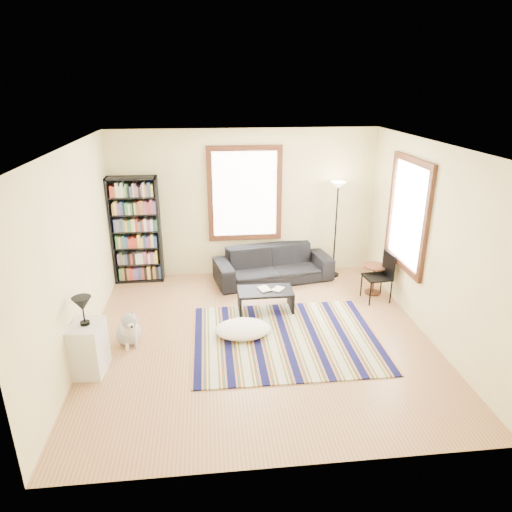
{
  "coord_description": "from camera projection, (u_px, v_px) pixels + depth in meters",
  "views": [
    {
      "loc": [
        -0.69,
        -5.92,
        3.57
      ],
      "look_at": [
        0.0,
        0.5,
        1.1
      ],
      "focal_mm": 32.0,
      "sensor_mm": 36.0,
      "label": 1
    }
  ],
  "objects": [
    {
      "name": "floor_cushion",
      "position": [
        243.0,
        329.0,
        6.83
      ],
      "size": [
        0.97,
        0.83,
        0.21
      ],
      "primitive_type": "ellipsoid",
      "rotation": [
        0.0,
        0.0,
        0.29
      ],
      "color": "white",
      "rests_on": "floor"
    },
    {
      "name": "sofa",
      "position": [
        273.0,
        264.0,
        8.68
      ],
      "size": [
        1.25,
        2.31,
        0.64
      ],
      "primitive_type": "imported",
      "rotation": [
        0.0,
        0.0,
        0.19
      ],
      "color": "black",
      "rests_on": "floor"
    },
    {
      "name": "folding_chair",
      "position": [
        377.0,
        277.0,
        7.84
      ],
      "size": [
        0.46,
        0.44,
        0.86
      ],
      "primitive_type": "cube",
      "rotation": [
        0.0,
        0.0,
        0.11
      ],
      "color": "black",
      "rests_on": "floor"
    },
    {
      "name": "coffee_table",
      "position": [
        265.0,
        300.0,
        7.58
      ],
      "size": [
        0.92,
        0.55,
        0.36
      ],
      "primitive_type": "cube",
      "rotation": [
        0.0,
        0.0,
        0.05
      ],
      "color": "black",
      "rests_on": "floor"
    },
    {
      "name": "ceiling",
      "position": [
        260.0,
        142.0,
        5.83
      ],
      "size": [
        5.0,
        5.0,
        0.1
      ],
      "primitive_type": "cube",
      "color": "white",
      "rests_on": "floor"
    },
    {
      "name": "dog",
      "position": [
        128.0,
        326.0,
        6.57
      ],
      "size": [
        0.56,
        0.66,
        0.55
      ],
      "primitive_type": null,
      "rotation": [
        0.0,
        0.0,
        0.36
      ],
      "color": "#BABABA",
      "rests_on": "floor"
    },
    {
      "name": "wall_front",
      "position": [
        293.0,
        348.0,
        3.97
      ],
      "size": [
        5.0,
        0.1,
        2.8
      ],
      "primitive_type": "cube",
      "color": "#F6E5A5",
      "rests_on": "floor"
    },
    {
      "name": "floor_lamp",
      "position": [
        335.0,
        230.0,
        8.68
      ],
      "size": [
        0.37,
        0.37,
        1.86
      ],
      "primitive_type": null,
      "rotation": [
        0.0,
        0.0,
        0.3
      ],
      "color": "black",
      "rests_on": "floor"
    },
    {
      "name": "wall_back",
      "position": [
        245.0,
        203.0,
        8.71
      ],
      "size": [
        5.0,
        0.1,
        2.8
      ],
      "primitive_type": "cube",
      "color": "#F6E5A5",
      "rests_on": "floor"
    },
    {
      "name": "side_table",
      "position": [
        374.0,
        279.0,
        8.14
      ],
      "size": [
        0.5,
        0.5,
        0.54
      ],
      "primitive_type": "cylinder",
      "rotation": [
        0.0,
        0.0,
        -0.3
      ],
      "color": "#4B2512",
      "rests_on": "floor"
    },
    {
      "name": "wall_left",
      "position": [
        70.0,
        256.0,
        6.09
      ],
      "size": [
        0.1,
        5.0,
        2.8
      ],
      "primitive_type": "cube",
      "color": "#F6E5A5",
      "rests_on": "floor"
    },
    {
      "name": "table_lamp",
      "position": [
        83.0,
        311.0,
        5.7
      ],
      "size": [
        0.31,
        0.31,
        0.38
      ],
      "primitive_type": null,
      "rotation": [
        0.0,
        0.0,
        0.37
      ],
      "color": "black",
      "rests_on": "white_cabinet"
    },
    {
      "name": "white_cabinet",
      "position": [
        89.0,
        348.0,
        5.89
      ],
      "size": [
        0.42,
        0.53,
        0.7
      ],
      "primitive_type": "cube",
      "rotation": [
        0.0,
        0.0,
        -0.09
      ],
      "color": "silver",
      "rests_on": "floor"
    },
    {
      "name": "rug",
      "position": [
        286.0,
        338.0,
        6.77
      ],
      "size": [
        2.74,
        2.19,
        0.02
      ],
      "primitive_type": "cube",
      "color": "#0B0C39",
      "rests_on": "floor"
    },
    {
      "name": "window_right",
      "position": [
        408.0,
        214.0,
        7.26
      ],
      "size": [
        0.06,
        1.2,
        1.6
      ],
      "primitive_type": "cube",
      "color": "white",
      "rests_on": "wall_right"
    },
    {
      "name": "bookshelf",
      "position": [
        136.0,
        230.0,
        8.44
      ],
      "size": [
        0.9,
        0.3,
        2.0
      ],
      "primitive_type": "cube",
      "color": "black",
      "rests_on": "floor"
    },
    {
      "name": "book_b",
      "position": [
        274.0,
        288.0,
        7.57
      ],
      "size": [
        0.25,
        0.26,
        0.02
      ],
      "primitive_type": "imported",
      "rotation": [
        0.0,
        0.0,
        -0.64
      ],
      "color": "beige",
      "rests_on": "coffee_table"
    },
    {
      "name": "window_back",
      "position": [
        245.0,
        194.0,
        8.57
      ],
      "size": [
        1.2,
        0.06,
        1.6
      ],
      "primitive_type": "cube",
      "color": "white",
      "rests_on": "wall_back"
    },
    {
      "name": "wall_right",
      "position": [
        435.0,
        242.0,
        6.6
      ],
      "size": [
        0.1,
        5.0,
        2.8
      ],
      "primitive_type": "cube",
      "color": "#F6E5A5",
      "rests_on": "floor"
    },
    {
      "name": "book_a",
      "position": [
        259.0,
        290.0,
        7.5
      ],
      "size": [
        0.28,
        0.24,
        0.02
      ],
      "primitive_type": "imported",
      "rotation": [
        0.0,
        0.0,
        0.32
      ],
      "color": "beige",
      "rests_on": "coffee_table"
    },
    {
      "name": "floor",
      "position": [
        260.0,
        339.0,
        6.86
      ],
      "size": [
        5.0,
        5.0,
        0.1
      ],
      "primitive_type": "cube",
      "color": "#B47B52",
      "rests_on": "ground"
    }
  ]
}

